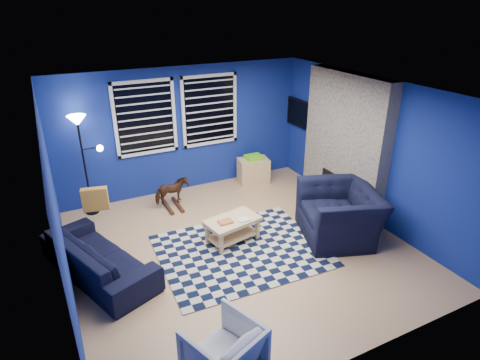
# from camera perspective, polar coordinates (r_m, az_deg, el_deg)

# --- Properties ---
(floor) EXTENTS (5.00, 5.00, 0.00)m
(floor) POSITION_cam_1_polar(r_m,az_deg,el_deg) (6.51, -0.01, -9.55)
(floor) COLOR tan
(floor) RESTS_ON ground
(ceiling) EXTENTS (5.00, 5.00, 0.00)m
(ceiling) POSITION_cam_1_polar(r_m,az_deg,el_deg) (5.52, -0.01, 12.51)
(ceiling) COLOR white
(ceiling) RESTS_ON wall_back
(wall_back) EXTENTS (5.00, 0.00, 5.00)m
(wall_back) POSITION_cam_1_polar(r_m,az_deg,el_deg) (8.08, -7.97, 7.00)
(wall_back) COLOR navy
(wall_back) RESTS_ON floor
(wall_left) EXTENTS (0.00, 5.00, 5.00)m
(wall_left) POSITION_cam_1_polar(r_m,az_deg,el_deg) (5.40, -24.61, -4.28)
(wall_left) COLOR navy
(wall_left) RESTS_ON floor
(wall_right) EXTENTS (0.00, 5.00, 5.00)m
(wall_right) POSITION_cam_1_polar(r_m,az_deg,el_deg) (7.29, 17.94, 4.07)
(wall_right) COLOR navy
(wall_right) RESTS_ON floor
(fireplace) EXTENTS (0.65, 2.00, 2.50)m
(fireplace) POSITION_cam_1_polar(r_m,az_deg,el_deg) (7.55, 14.54, 4.77)
(fireplace) COLOR gray
(fireplace) RESTS_ON floor
(window_left) EXTENTS (1.17, 0.06, 1.42)m
(window_left) POSITION_cam_1_polar(r_m,az_deg,el_deg) (7.75, -13.32, 8.54)
(window_left) COLOR black
(window_left) RESTS_ON wall_back
(window_right) EXTENTS (1.17, 0.06, 1.42)m
(window_right) POSITION_cam_1_polar(r_m,az_deg,el_deg) (8.13, -4.31, 9.85)
(window_right) COLOR black
(window_right) RESTS_ON wall_back
(tv) EXTENTS (0.07, 1.00, 0.58)m
(tv) POSITION_cam_1_polar(r_m,az_deg,el_deg) (8.67, 8.74, 9.20)
(tv) COLOR black
(tv) RESTS_ON wall_right
(rug) EXTENTS (2.58, 2.10, 0.02)m
(rug) POSITION_cam_1_polar(r_m,az_deg,el_deg) (6.42, 0.13, -9.99)
(rug) COLOR black
(rug) RESTS_ON floor
(sofa) EXTENTS (2.15, 1.46, 0.58)m
(sofa) POSITION_cam_1_polar(r_m,az_deg,el_deg) (6.13, -19.48, -10.26)
(sofa) COLOR black
(sofa) RESTS_ON floor
(armchair_big) EXTENTS (1.60, 1.50, 0.85)m
(armchair_big) POSITION_cam_1_polar(r_m,az_deg,el_deg) (6.79, 13.96, -4.63)
(armchair_big) COLOR black
(armchair_big) RESTS_ON floor
(armchair_bent) EXTENTS (0.89, 0.90, 0.64)m
(armchair_bent) POSITION_cam_1_polar(r_m,az_deg,el_deg) (4.50, -2.34, -23.20)
(armchair_bent) COLOR gray
(armchair_bent) RESTS_ON floor
(rocking_horse) EXTENTS (0.34, 0.65, 0.53)m
(rocking_horse) POSITION_cam_1_polar(r_m,az_deg,el_deg) (7.62, -9.68, -1.63)
(rocking_horse) COLOR #462916
(rocking_horse) RESTS_ON floor
(coffee_table) EXTENTS (0.94, 0.65, 0.43)m
(coffee_table) POSITION_cam_1_polar(r_m,az_deg,el_deg) (6.51, -1.07, -6.46)
(coffee_table) COLOR #DFBC7D
(coffee_table) RESTS_ON rug
(cabinet) EXTENTS (0.69, 0.53, 0.62)m
(cabinet) POSITION_cam_1_polar(r_m,az_deg,el_deg) (8.61, 1.91, 1.41)
(cabinet) COLOR #DFBC7D
(cabinet) RESTS_ON floor
(floor_lamp) EXTENTS (0.50, 0.31, 1.85)m
(floor_lamp) POSITION_cam_1_polar(r_m,az_deg,el_deg) (7.41, -21.72, 6.03)
(floor_lamp) COLOR black
(floor_lamp) RESTS_ON floor
(throw_pillow) EXTENTS (0.41, 0.20, 0.37)m
(throw_pillow) POSITION_cam_1_polar(r_m,az_deg,el_deg) (6.68, -19.91, -2.58)
(throw_pillow) COLOR #CA852F
(throw_pillow) RESTS_ON sofa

